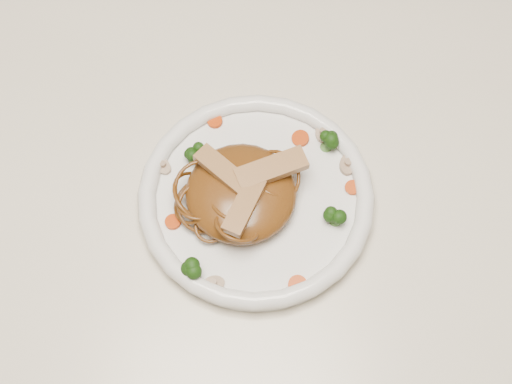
{
  "coord_description": "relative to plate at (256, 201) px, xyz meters",
  "views": [
    {
      "loc": [
        0.06,
        -0.28,
        1.52
      ],
      "look_at": [
        0.05,
        0.08,
        0.78
      ],
      "focal_mm": 53.46,
      "sensor_mm": 36.0,
      "label": 1
    }
  ],
  "objects": [
    {
      "name": "mushroom_2",
      "position": [
        -0.1,
        0.03,
        0.01
      ],
      "size": [
        0.03,
        0.03,
        0.01
      ],
      "primitive_type": "cylinder",
      "rotation": [
        0.0,
        0.0,
        -0.89
      ],
      "color": "tan",
      "rests_on": "plate"
    },
    {
      "name": "carrot_1",
      "position": [
        -0.09,
        -0.03,
        0.01
      ],
      "size": [
        0.02,
        0.02,
        0.0
      ],
      "primitive_type": "cylinder",
      "rotation": [
        0.0,
        0.0,
        0.05
      ],
      "color": "#BF3E06",
      "rests_on": "plate"
    },
    {
      "name": "carrot_4",
      "position": [
        0.05,
        -0.1,
        0.01
      ],
      "size": [
        0.02,
        0.02,
        0.0
      ],
      "primitive_type": "cylinder",
      "rotation": [
        0.0,
        0.0,
        -0.26
      ],
      "color": "#BF3E06",
      "rests_on": "plate"
    },
    {
      "name": "broccoli_3",
      "position": [
        0.09,
        -0.03,
        0.02
      ],
      "size": [
        0.03,
        0.03,
        0.03
      ],
      "primitive_type": null,
      "rotation": [
        0.0,
        0.0,
        -0.39
      ],
      "color": "#173D0C",
      "rests_on": "plate"
    },
    {
      "name": "mushroom_0",
      "position": [
        -0.04,
        -0.1,
        0.01
      ],
      "size": [
        0.03,
        0.03,
        0.01
      ],
      "primitive_type": "cylinder",
      "rotation": [
        0.0,
        0.0,
        0.31
      ],
      "color": "tan",
      "rests_on": "plate"
    },
    {
      "name": "broccoli_2",
      "position": [
        -0.06,
        -0.09,
        0.02
      ],
      "size": [
        0.03,
        0.03,
        0.03
      ],
      "primitive_type": null,
      "rotation": [
        0.0,
        0.0,
        -0.06
      ],
      "color": "#173D0C",
      "rests_on": "plate"
    },
    {
      "name": "table",
      "position": [
        -0.05,
        -0.08,
        -0.11
      ],
      "size": [
        1.2,
        0.8,
        0.75
      ],
      "color": "beige",
      "rests_on": "ground"
    },
    {
      "name": "broccoli_0",
      "position": [
        0.08,
        0.07,
        0.02
      ],
      "size": [
        0.03,
        0.03,
        0.03
      ],
      "primitive_type": null,
      "rotation": [
        0.0,
        0.0,
        0.08
      ],
      "color": "#173D0C",
      "rests_on": "plate"
    },
    {
      "name": "mushroom_1",
      "position": [
        0.1,
        0.04,
        0.01
      ],
      "size": [
        0.03,
        0.03,
        0.01
      ],
      "primitive_type": "cylinder",
      "rotation": [
        0.0,
        0.0,
        1.43
      ],
      "color": "tan",
      "rests_on": "plate"
    },
    {
      "name": "carrot_2",
      "position": [
        0.11,
        0.01,
        0.01
      ],
      "size": [
        0.02,
        0.02,
        0.0
      ],
      "primitive_type": "cylinder",
      "rotation": [
        0.0,
        0.0,
        -0.42
      ],
      "color": "#BF3E06",
      "rests_on": "plate"
    },
    {
      "name": "broccoli_1",
      "position": [
        -0.07,
        0.05,
        0.02
      ],
      "size": [
        0.03,
        0.03,
        0.03
      ],
      "primitive_type": null,
      "rotation": [
        0.0,
        0.0,
        -0.18
      ],
      "color": "#173D0C",
      "rests_on": "plate"
    },
    {
      "name": "chicken_a",
      "position": [
        0.02,
        0.01,
        0.05
      ],
      "size": [
        0.08,
        0.05,
        0.01
      ],
      "primitive_type": "cube",
      "rotation": [
        0.0,
        0.0,
        0.4
      ],
      "color": "#A1734C",
      "rests_on": "noodle_mound"
    },
    {
      "name": "chicken_b",
      "position": [
        -0.04,
        0.01,
        0.05
      ],
      "size": [
        0.06,
        0.06,
        0.01
      ],
      "primitive_type": "cube",
      "rotation": [
        0.0,
        0.0,
        2.44
      ],
      "color": "#A1734C",
      "rests_on": "noodle_mound"
    },
    {
      "name": "chicken_c",
      "position": [
        -0.01,
        -0.03,
        0.05
      ],
      "size": [
        0.05,
        0.07,
        0.01
      ],
      "primitive_type": "cube",
      "rotation": [
        0.0,
        0.0,
        4.31
      ],
      "color": "#A1734C",
      "rests_on": "noodle_mound"
    },
    {
      "name": "noodle_mound",
      "position": [
        -0.02,
        -0.0,
        0.03
      ],
      "size": [
        0.15,
        0.15,
        0.04
      ],
      "primitive_type": "ellipsoid",
      "rotation": [
        0.0,
        0.0,
        0.3
      ],
      "color": "#5D3911",
      "rests_on": "plate"
    },
    {
      "name": "carrot_3",
      "position": [
        -0.05,
        0.1,
        0.01
      ],
      "size": [
        0.02,
        0.02,
        0.0
      ],
      "primitive_type": "cylinder",
      "rotation": [
        0.0,
        0.0,
        0.1
      ],
      "color": "#BF3E06",
      "rests_on": "plate"
    },
    {
      "name": "carrot_0",
      "position": [
        0.05,
        0.07,
        0.01
      ],
      "size": [
        0.03,
        0.03,
        0.0
      ],
      "primitive_type": "cylinder",
      "rotation": [
        0.0,
        0.0,
        -0.35
      ],
      "color": "#BF3E06",
      "rests_on": "plate"
    },
    {
      "name": "plate",
      "position": [
        0.0,
        0.0,
        0.0
      ],
      "size": [
        0.3,
        0.3,
        0.02
      ],
      "primitive_type": "cylinder",
      "rotation": [
        0.0,
        0.0,
        0.2
      ],
      "color": "white",
      "rests_on": "table"
    },
    {
      "name": "mushroom_3",
      "position": [
        0.07,
        0.08,
        0.01
      ],
      "size": [
        0.02,
        0.02,
        0.01
      ],
      "primitive_type": "cylinder",
      "rotation": [
        0.0,
        0.0,
        1.64
      ],
      "color": "tan",
      "rests_on": "plate"
    }
  ]
}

